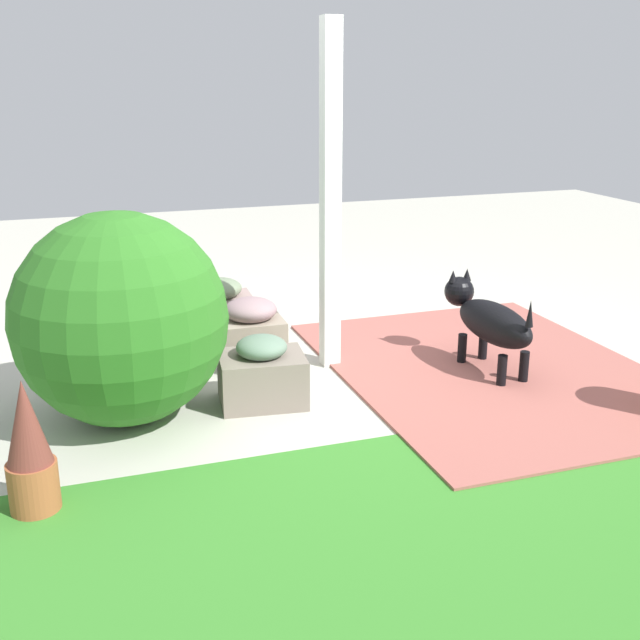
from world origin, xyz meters
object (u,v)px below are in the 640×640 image
Objects in this scene: porch_pillar at (330,201)px; round_shrub at (121,319)px; stone_planter_nearest at (220,309)px; stone_planter_mid at (262,374)px; terracotta_pot_spiky at (29,450)px; dog at (489,320)px; stone_planter_near at (251,333)px.

porch_pillar is 1.40m from round_shrub.
stone_planter_mid is at bearing 88.72° from stone_planter_nearest.
stone_planter_mid is 1.40m from terracotta_pot_spiky.
round_shrub is 2.12m from dog.
porch_pillar is at bearing -141.22° from stone_planter_mid.
stone_planter_nearest is 0.63m from stone_planter_near.
stone_planter_near is (-0.06, 0.63, 0.02)m from stone_planter_nearest.
dog is (-1.31, 0.57, 0.12)m from stone_planter_near.
stone_planter_mid is 1.41m from dog.
round_shrub is (1.26, 0.40, -0.47)m from porch_pillar.
porch_pillar is 1.25m from stone_planter_nearest.
stone_planter_nearest is at bearing -41.13° from dog.
stone_planter_nearest is 0.56× the size of dog.
terracotta_pot_spiky reaches higher than stone_planter_nearest.
terracotta_pot_spiky is at bearing 59.01° from stone_planter_nearest.
stone_planter_nearest is at bearing -56.71° from porch_pillar.
stone_planter_mid is at bearing 1.14° from dog.
stone_planter_nearest reaches higher than stone_planter_mid.
stone_planter_nearest is 2.32m from terracotta_pot_spiky.
stone_planter_mid is 0.86× the size of terracotta_pot_spiky.
stone_planter_near is 1.43m from dog.
round_shrub is (0.74, 1.19, 0.36)m from stone_planter_nearest.
round_shrub is at bearing -2.61° from stone_planter_mid.
stone_planter_near reaches higher than stone_planter_nearest.
round_shrub is 1.89× the size of terracotta_pot_spiky.
round_shrub reaches higher than dog.
round_shrub is at bearing 58.06° from stone_planter_nearest.
terracotta_pot_spiky is at bearing 33.18° from stone_planter_mid.
dog is (-1.37, 1.20, 0.14)m from stone_planter_nearest.
porch_pillar is 1.86× the size of round_shrub.
dog is (-2.11, 0.00, -0.22)m from round_shrub.
terracotta_pot_spiky is 2.68m from dog.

